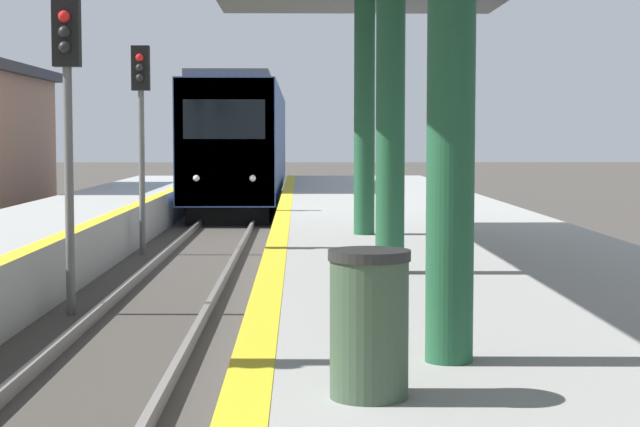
% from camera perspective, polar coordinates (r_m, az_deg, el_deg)
% --- Properties ---
extents(train, '(2.68, 20.05, 4.23)m').
position_cam_1_polar(train, '(38.06, -4.09, 3.71)').
color(train, black).
rests_on(train, ground).
extents(signal_mid, '(0.36, 0.31, 4.24)m').
position_cam_1_polar(signal_mid, '(14.77, -13.33, 6.21)').
color(signal_mid, '#595959').
rests_on(signal_mid, ground).
extents(signal_far, '(0.36, 0.31, 4.24)m').
position_cam_1_polar(signal_far, '(22.02, -9.52, 5.54)').
color(signal_far, '#595959').
rests_on(signal_far, ground).
extents(trash_bin, '(0.48, 0.48, 0.85)m').
position_cam_1_polar(trash_bin, '(6.15, 2.64, -5.88)').
color(trash_bin, '#384C38').
rests_on(trash_bin, platform_right).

